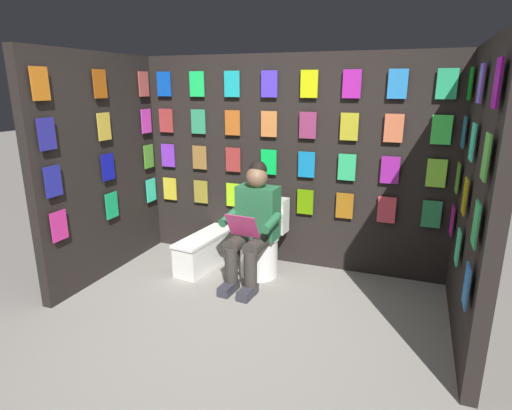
% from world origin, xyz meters
% --- Properties ---
extents(ground_plane, '(30.00, 30.00, 0.00)m').
position_xyz_m(ground_plane, '(0.00, 0.00, 0.00)').
color(ground_plane, gray).
extents(display_wall_back, '(3.35, 0.14, 2.19)m').
position_xyz_m(display_wall_back, '(0.00, -1.76, 1.10)').
color(display_wall_back, black).
rests_on(display_wall_back, ground).
extents(display_wall_left, '(0.14, 1.71, 2.19)m').
position_xyz_m(display_wall_left, '(-1.67, -0.86, 1.10)').
color(display_wall_left, black).
rests_on(display_wall_left, ground).
extents(display_wall_right, '(0.14, 1.71, 2.19)m').
position_xyz_m(display_wall_right, '(1.67, -0.86, 1.10)').
color(display_wall_right, black).
rests_on(display_wall_right, ground).
extents(toilet, '(0.42, 0.57, 0.77)m').
position_xyz_m(toilet, '(0.16, -1.36, 0.33)').
color(toilet, white).
rests_on(toilet, ground).
extents(person_reading, '(0.55, 0.71, 1.19)m').
position_xyz_m(person_reading, '(0.17, -1.14, 0.60)').
color(person_reading, '#286B42').
rests_on(person_reading, ground).
extents(comic_longbox_near, '(0.37, 0.86, 0.35)m').
position_xyz_m(comic_longbox_near, '(0.78, -1.29, 0.18)').
color(comic_longbox_near, white).
rests_on(comic_longbox_near, ground).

